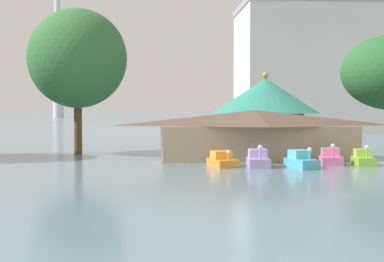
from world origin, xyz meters
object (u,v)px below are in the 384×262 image
pedal_boat_pink (331,158)px  background_building_block (305,69)px  shoreline_tree_mid (78,59)px  pedal_boat_cyan (301,161)px  green_roof_pavilion (265,108)px  pedal_boat_lime (363,159)px  boathouse (256,133)px  pedal_boat_lavender (258,160)px  pedal_boat_orange (222,160)px

pedal_boat_pink → background_building_block: 64.81m
pedal_boat_pink → shoreline_tree_mid: size_ratio=0.17×
pedal_boat_cyan → green_roof_pavilion: (1.12, 18.82, 3.93)m
pedal_boat_lime → background_building_block: (12.56, 62.35, 11.45)m
shoreline_tree_mid → background_building_block: bearing=53.9°
boathouse → green_roof_pavilion: green_roof_pavilion is taller
pedal_boat_lavender → pedal_boat_cyan: bearing=77.4°
pedal_boat_cyan → shoreline_tree_mid: bearing=-143.7°
pedal_boat_orange → green_roof_pavilion: bearing=144.5°
pedal_boat_orange → green_roof_pavilion: size_ratio=0.27×
pedal_boat_pink → green_roof_pavilion: green_roof_pavilion is taller
boathouse → background_building_block: (19.80, 55.90, 9.72)m
green_roof_pavilion → background_building_block: (16.75, 45.10, 7.50)m
pedal_boat_lavender → shoreline_tree_mid: bearing=-129.9°
pedal_boat_cyan → shoreline_tree_mid: 24.80m
pedal_boat_lavender → pedal_boat_pink: bearing=102.9°
pedal_boat_orange → shoreline_tree_mid: size_ratio=0.23×
pedal_boat_pink → boathouse: 7.93m
pedal_boat_orange → pedal_boat_lavender: (2.58, -0.84, 0.09)m
pedal_boat_lavender → shoreline_tree_mid: size_ratio=0.18×
pedal_boat_lavender → boathouse: boathouse is taller
pedal_boat_pink → green_roof_pavilion: size_ratio=0.21×
green_roof_pavilion → shoreline_tree_mid: 20.31m
pedal_boat_pink → pedal_boat_lavender: bearing=-71.1°
pedal_boat_lavender → pedal_boat_lime: 8.39m
pedal_boat_cyan → green_roof_pavilion: 19.26m
boathouse → green_roof_pavilion: bearing=74.3°
pedal_boat_cyan → background_building_block: bearing=149.4°
pedal_boat_orange → pedal_boat_cyan: bearing=59.7°
pedal_boat_lime → background_building_block: 64.63m
pedal_boat_lime → pedal_boat_orange: bearing=-84.5°
pedal_boat_lavender → pedal_boat_cyan: size_ratio=0.80×
pedal_boat_pink → background_building_block: (15.02, 62.01, 11.42)m
pedal_boat_orange → shoreline_tree_mid: (-12.50, 12.86, 8.78)m
pedal_boat_lime → pedal_boat_cyan: bearing=-67.6°
boathouse → pedal_boat_lavender: bearing=-98.9°
boathouse → shoreline_tree_mid: shoreline_tree_mid is taller
pedal_boat_lime → boathouse: 9.84m
shoreline_tree_mid → background_building_block: size_ratio=0.56×
pedal_boat_lavender → pedal_boat_pink: (5.90, 1.10, -0.01)m
pedal_boat_orange → green_roof_pavilion: (6.76, 17.17, 4.01)m
background_building_block → pedal_boat_lavender: bearing=-108.3°
pedal_boat_cyan → boathouse: boathouse is taller
pedal_boat_lavender → pedal_boat_lime: pedal_boat_lavender is taller
background_building_block → pedal_boat_orange: bearing=-110.7°
pedal_boat_lavender → pedal_boat_cyan: pedal_boat_lavender is taller
pedal_boat_lavender → boathouse: 7.49m
pedal_boat_orange → boathouse: boathouse is taller
pedal_boat_cyan → background_building_block: size_ratio=0.13×
boathouse → shoreline_tree_mid: bearing=158.2°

